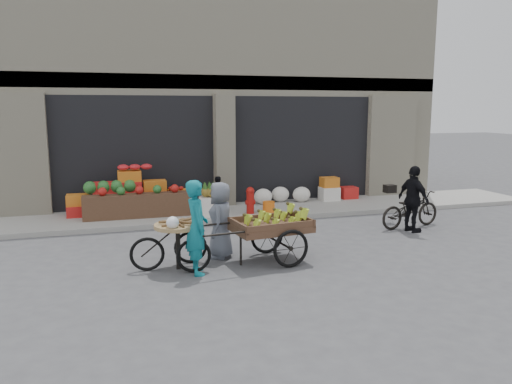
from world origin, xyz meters
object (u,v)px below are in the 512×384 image
object	(u,v)px
tricycle_cart	(177,239)
bicycle	(410,209)
vendor_grey	(220,220)
seated_person	(219,193)
fire_hydrant	(250,199)
banana_cart	(269,224)
cyclist	(413,199)
pineapple_bin	(209,206)
orange_bucket	(269,207)
vendor_woman	(197,227)

from	to	relation	value
tricycle_cart	bicycle	xyz separation A→B (m)	(5.86, 1.53, -0.11)
vendor_grey	bicycle	size ratio (longest dim) A/B	0.87
seated_person	tricycle_cart	xyz separation A→B (m)	(-1.74, -4.34, -0.02)
fire_hydrant	seated_person	size ratio (longest dim) A/B	0.76
banana_cart	bicycle	size ratio (longest dim) A/B	1.46
cyclist	pineapple_bin	bearing A→B (deg)	49.16
orange_bucket	vendor_grey	xyz separation A→B (m)	(-2.04, -3.17, 0.47)
vendor_grey	bicycle	distance (m)	5.08
banana_cart	tricycle_cart	xyz separation A→B (m)	(-1.71, 0.06, -0.17)
bicycle	orange_bucket	bearing A→B (deg)	44.44
pineapple_bin	banana_cart	distance (m)	3.84
pineapple_bin	banana_cart	size ratio (longest dim) A/B	0.21
seated_person	vendor_grey	size ratio (longest dim) A/B	0.63
fire_hydrant	vendor_grey	bearing A→B (deg)	-115.54
pineapple_bin	vendor_grey	world-z (taller)	vendor_grey
cyclist	fire_hydrant	bearing A→B (deg)	41.81
fire_hydrant	cyclist	xyz separation A→B (m)	(3.22, -2.56, 0.28)
vendor_woman	cyclist	xyz separation A→B (m)	(5.37, 1.48, -0.05)
pineapple_bin	cyclist	bearing A→B (deg)	-31.16
pineapple_bin	vendor_woman	size ratio (longest dim) A/B	0.31
vendor_woman	vendor_grey	xyz separation A→B (m)	(0.61, 0.82, -0.09)
banana_cart	seated_person	bearing A→B (deg)	82.19
vendor_grey	pineapple_bin	bearing A→B (deg)	-165.94
fire_hydrant	pineapple_bin	bearing A→B (deg)	177.40
seated_person	cyclist	xyz separation A→B (m)	(3.92, -3.21, 0.20)
fire_hydrant	vendor_grey	distance (m)	3.58
fire_hydrant	orange_bucket	world-z (taller)	fire_hydrant
cyclist	orange_bucket	bearing A→B (deg)	37.60
tricycle_cart	orange_bucket	bearing A→B (deg)	55.01
fire_hydrant	cyclist	bearing A→B (deg)	-38.51
orange_bucket	banana_cart	bearing A→B (deg)	-108.41
bicycle	fire_hydrant	bearing A→B (deg)	48.02
pineapple_bin	tricycle_cart	world-z (taller)	tricycle_cart
orange_bucket	bicycle	size ratio (longest dim) A/B	0.19
vendor_grey	cyclist	world-z (taller)	cyclist
banana_cart	vendor_woman	distance (m)	1.45
vendor_woman	bicycle	size ratio (longest dim) A/B	0.97
orange_bucket	cyclist	bearing A→B (deg)	-42.72
bicycle	pineapple_bin	bearing A→B (deg)	54.24
orange_bucket	seated_person	distance (m)	1.42
vendor_woman	bicycle	world-z (taller)	vendor_woman
vendor_grey	cyclist	bearing A→B (deg)	119.59
fire_hydrant	banana_cart	world-z (taller)	banana_cart
tricycle_cart	bicycle	size ratio (longest dim) A/B	0.84
banana_cart	tricycle_cart	world-z (taller)	banana_cart
fire_hydrant	vendor_woman	world-z (taller)	vendor_woman
pineapple_bin	banana_cart	xyz separation A→B (m)	(0.37, -3.80, 0.36)
orange_bucket	banana_cart	distance (m)	3.93
pineapple_bin	banana_cart	world-z (taller)	banana_cart
bicycle	tricycle_cart	bearing A→B (deg)	94.96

